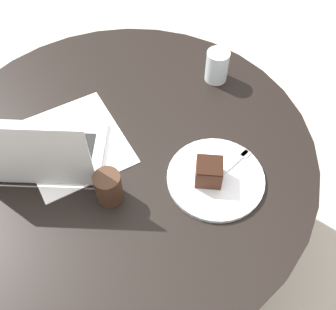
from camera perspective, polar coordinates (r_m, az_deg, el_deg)
ground_plane at (r=1.77m, az=-4.37°, el=-12.82°), size 12.00×12.00×0.00m
dining_table at (r=1.29m, az=-5.88°, el=-3.18°), size 1.13×1.13×0.71m
paper_document at (r=1.19m, az=-13.53°, el=1.74°), size 0.34×0.31×0.00m
plate at (r=1.09m, az=6.92°, el=-3.34°), size 0.27×0.27×0.01m
cake_slice at (r=1.05m, az=5.95°, el=-2.43°), size 0.09×0.10×0.07m
fork at (r=1.12m, az=9.33°, el=-1.31°), size 0.08×0.17×0.00m
coffee_glass at (r=1.03m, az=-8.64°, el=-4.66°), size 0.07×0.07×0.10m
water_glass at (r=1.32m, az=7.12°, el=12.70°), size 0.07×0.07×0.11m
laptop at (r=1.14m, az=-18.04°, el=0.37°), size 0.35×0.40×0.24m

